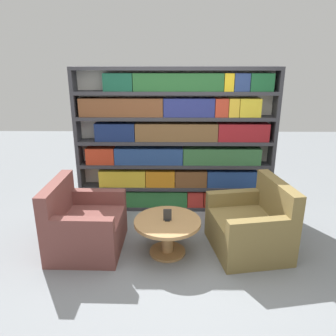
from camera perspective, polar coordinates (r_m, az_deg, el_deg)
ground_plane at (r=3.90m, az=1.35°, el=-16.11°), size 14.00×14.00×0.00m
bookshelf at (r=4.82m, az=1.29°, el=4.48°), size 2.89×0.30×2.11m
armchair_left at (r=4.13m, az=-14.42°, el=-9.83°), size 0.83×0.92×0.86m
armchair_right at (r=4.11m, az=14.32°, el=-9.95°), size 0.96×1.03×0.86m
coffee_table at (r=3.90m, az=-0.10°, el=-10.69°), size 0.78×0.78×0.43m
table_sign at (r=3.82m, az=-0.10°, el=-8.30°), size 0.10×0.06×0.14m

